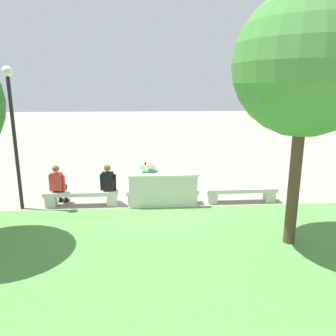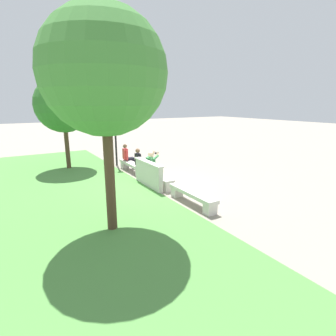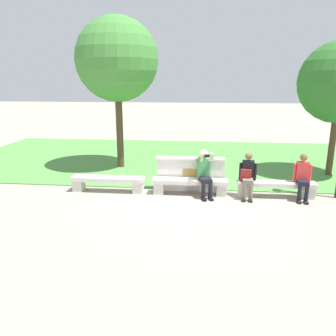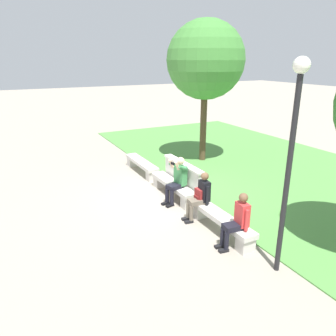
% 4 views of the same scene
% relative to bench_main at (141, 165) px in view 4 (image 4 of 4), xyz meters
% --- Properties ---
extents(ground_plane, '(80.00, 80.00, 0.00)m').
position_rel_bench_main_xyz_m(ground_plane, '(2.41, 0.00, -0.30)').
color(ground_plane, gray).
extents(grass_strip, '(18.97, 8.00, 0.03)m').
position_rel_bench_main_xyz_m(grass_strip, '(2.41, 4.38, -0.29)').
color(grass_strip, '#518E42').
rests_on(grass_strip, ground).
extents(bench_main, '(2.15, 0.40, 0.45)m').
position_rel_bench_main_xyz_m(bench_main, '(0.00, 0.00, 0.00)').
color(bench_main, beige).
rests_on(bench_main, ground).
extents(bench_near, '(2.15, 0.40, 0.45)m').
position_rel_bench_main_xyz_m(bench_near, '(2.41, 0.00, 0.00)').
color(bench_near, beige).
rests_on(bench_near, ground).
extents(bench_mid, '(2.15, 0.40, 0.45)m').
position_rel_bench_main_xyz_m(bench_mid, '(4.82, 0.00, 0.00)').
color(bench_mid, beige).
rests_on(bench_mid, ground).
extents(backrest_wall_with_plaque, '(2.03, 0.24, 1.01)m').
position_rel_bench_main_xyz_m(backrest_wall_with_plaque, '(2.41, 0.34, 0.21)').
color(backrest_wall_with_plaque, beige).
rests_on(backrest_wall_with_plaque, ground).
extents(person_photographer, '(0.54, 0.78, 1.32)m').
position_rel_bench_main_xyz_m(person_photographer, '(2.82, -0.07, 0.43)').
color(person_photographer, black).
rests_on(person_photographer, ground).
extents(person_distant, '(0.48, 0.69, 1.26)m').
position_rel_bench_main_xyz_m(person_distant, '(4.01, -0.07, 0.37)').
color(person_distant, black).
rests_on(person_distant, ground).
extents(person_companion, '(0.48, 0.70, 1.26)m').
position_rel_bench_main_xyz_m(person_companion, '(5.48, -0.07, 0.37)').
color(person_companion, black).
rests_on(person_companion, ground).
extents(backpack, '(0.28, 0.24, 0.43)m').
position_rel_bench_main_xyz_m(backpack, '(3.96, -0.04, 0.32)').
color(backpack, maroon).
rests_on(backpack, bench_mid).
extents(tree_left_background, '(2.91, 2.91, 5.34)m').
position_rel_bench_main_xyz_m(tree_left_background, '(-0.30, 2.79, 3.56)').
color(tree_left_background, '#4C3826').
rests_on(tree_left_background, ground).
extents(lamp_post, '(0.28, 0.28, 3.98)m').
position_rel_bench_main_xyz_m(lamp_post, '(6.51, 0.13, 2.29)').
color(lamp_post, black).
rests_on(lamp_post, ground).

